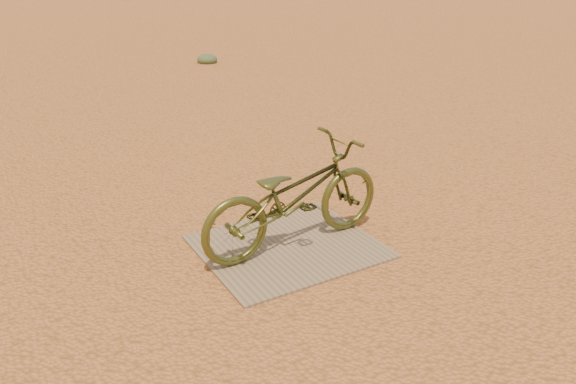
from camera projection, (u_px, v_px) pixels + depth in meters
ground at (331, 249)px, 5.05m from camera, size 120.00×120.00×0.00m
plywood_board at (288, 246)px, 5.07m from camera, size 1.53×1.32×0.02m
bicycle at (294, 196)px, 4.90m from camera, size 1.86×0.75×0.96m
kale_b at (207, 63)px, 13.43m from camera, size 0.49×0.49×0.27m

